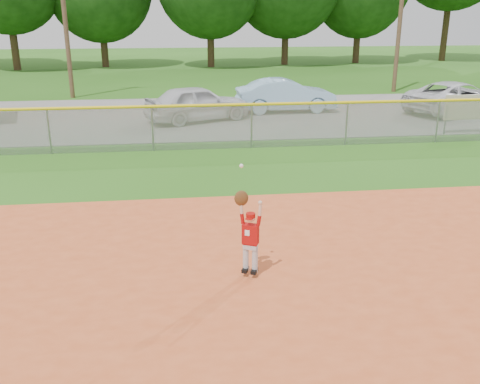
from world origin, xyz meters
name	(u,v)px	position (x,y,z in m)	size (l,w,h in m)	color
ground	(335,293)	(0.00, 0.00, 0.00)	(120.00, 120.00, 0.00)	#285E15
parking_strip	(233,115)	(0.00, 16.00, 0.01)	(44.00, 10.00, 0.03)	slate
car_white_a	(198,103)	(-1.61, 14.79, 0.78)	(1.77, 4.40, 1.50)	silver
car_blue	(286,95)	(2.51, 16.43, 0.78)	(1.58, 4.52, 1.49)	#91BCD9
car_white_b	(456,97)	(10.09, 15.17, 0.74)	(2.35, 5.09, 1.41)	silver
sponsor_sign	(466,108)	(8.28, 11.10, 0.99)	(1.69, 0.11, 1.51)	gray
outfield_fence	(252,123)	(0.00, 10.00, 0.88)	(40.06, 0.10, 1.55)	gray
power_lines	(239,6)	(1.00, 22.00, 4.68)	(19.40, 0.24, 9.00)	#4C3823
ballplayer	(249,233)	(-1.37, 0.74, 0.86)	(0.49, 0.33, 1.97)	silver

